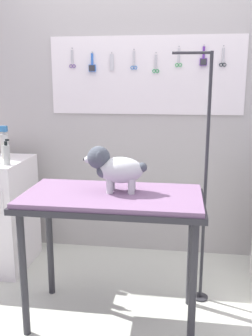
# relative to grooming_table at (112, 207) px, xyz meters

# --- Properties ---
(rear_wall_panel) EXTENTS (4.00, 0.11, 2.30)m
(rear_wall_panel) POSITION_rel_grooming_table_xyz_m (0.09, 1.08, 0.41)
(rear_wall_panel) COLOR #B1AEAA
(rear_wall_panel) RESTS_ON ground
(grooming_table) EXTENTS (1.09, 0.58, 0.84)m
(grooming_table) POSITION_rel_grooming_table_xyz_m (0.00, 0.00, 0.00)
(grooming_table) COLOR #2D2D33
(grooming_table) RESTS_ON ground
(grooming_arm) EXTENTS (0.29, 0.11, 1.67)m
(grooming_arm) POSITION_rel_grooming_table_xyz_m (0.56, 0.31, 0.03)
(grooming_arm) COLOR #2D2D33
(grooming_arm) RESTS_ON ground
(dog) EXTENTS (0.39, 0.19, 0.28)m
(dog) POSITION_rel_grooming_table_xyz_m (0.01, 0.05, 0.24)
(dog) COLOR silver
(dog) RESTS_ON grooming_table
(conditioner_bottle) EXTENTS (0.05, 0.05, 0.19)m
(conditioner_bottle) POSITION_rel_grooming_table_xyz_m (-0.86, 0.44, 0.22)
(conditioner_bottle) COLOR #AEB6AF
(conditioner_bottle) RESTS_ON counter_left
(spray_bottle_short) EXTENTS (0.06, 0.06, 0.26)m
(spray_bottle_short) POSITION_rel_grooming_table_xyz_m (-0.98, 0.66, 0.25)
(spray_bottle_short) COLOR #B7B9B6
(spray_bottle_short) RESTS_ON counter_left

